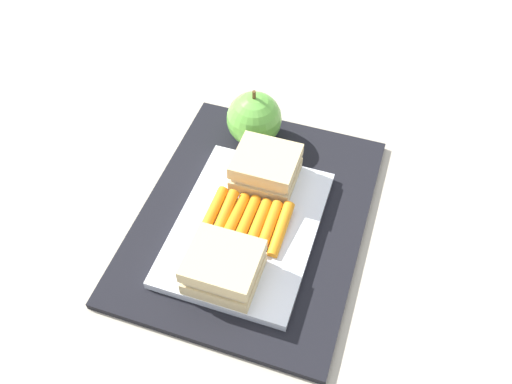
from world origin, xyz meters
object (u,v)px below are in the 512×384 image
object	(u,v)px
carrot_sticks_bundle	(246,221)
sandwich_half_left	(223,267)
sandwich_half_right	(266,168)
food_tray	(247,227)
apple	(254,119)

from	to	relation	value
carrot_sticks_bundle	sandwich_half_left	bearing A→B (deg)	-179.97
sandwich_half_left	sandwich_half_right	world-z (taller)	same
sandwich_half_left	carrot_sticks_bundle	world-z (taller)	sandwich_half_left
sandwich_half_right	carrot_sticks_bundle	bearing A→B (deg)	179.97
food_tray	sandwich_half_left	size ratio (longest dim) A/B	2.88
sandwich_half_left	apple	distance (m)	0.24
food_tray	sandwich_half_right	xyz separation A→B (m)	(0.08, 0.00, 0.03)
food_tray	sandwich_half_left	bearing A→B (deg)	180.00
sandwich_half_right	apple	xyz separation A→B (m)	(0.08, 0.04, 0.00)
apple	sandwich_half_right	bearing A→B (deg)	-151.59
food_tray	carrot_sticks_bundle	world-z (taller)	carrot_sticks_bundle
food_tray	apple	xyz separation A→B (m)	(0.16, 0.04, 0.03)
sandwich_half_left	carrot_sticks_bundle	xyz separation A→B (m)	(0.08, 0.00, -0.02)
apple	food_tray	bearing A→B (deg)	-164.91
food_tray	apple	world-z (taller)	apple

